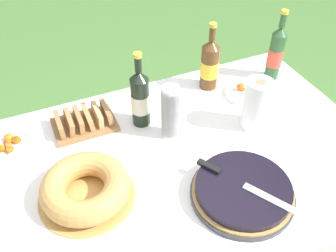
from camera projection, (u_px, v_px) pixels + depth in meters
name	position (u px, v px, depth m)	size (l,w,h in m)	color
garden_table	(172.00, 173.00, 1.48)	(1.64, 1.03, 0.69)	brown
tablecloth	(172.00, 164.00, 1.45)	(1.65, 1.04, 0.10)	white
berry_tart	(243.00, 191.00, 1.30)	(0.37, 0.37, 0.06)	#38383D
serving_knife	(236.00, 181.00, 1.29)	(0.21, 0.33, 0.01)	silver
bundt_cake	(85.00, 188.00, 1.28)	(0.34, 0.34, 0.10)	tan
cup_stack	(170.00, 112.00, 1.47)	(0.07, 0.07, 0.24)	white
cider_bottle_green	(276.00, 53.00, 1.77)	(0.07, 0.07, 0.35)	#2D562D
cider_bottle_amber	(210.00, 64.00, 1.72)	(0.09, 0.09, 0.33)	brown
juice_bottle_red	(140.00, 98.00, 1.52)	(0.08, 0.08, 0.34)	black
snack_plate_left	(5.00, 146.00, 1.48)	(0.21, 0.21, 0.06)	white
snack_plate_right	(247.00, 93.00, 1.75)	(0.22, 0.22, 0.06)	white
paper_towel_roll	(257.00, 105.00, 1.52)	(0.11, 0.11, 0.23)	white
bread_board	(84.00, 121.00, 1.57)	(0.26, 0.18, 0.07)	olive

